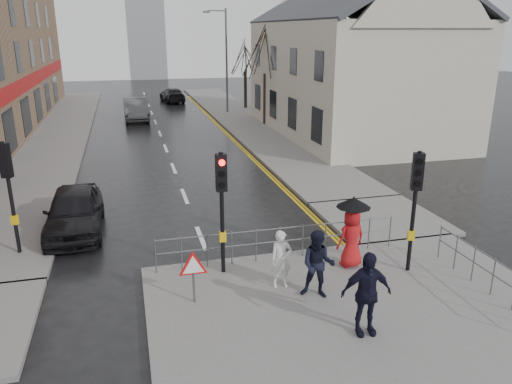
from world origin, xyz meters
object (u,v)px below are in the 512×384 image
pedestrian_a (281,259)px  pedestrian_d (366,293)px  car_parked (74,211)px  pedestrian_b (318,265)px  car_mid (136,109)px  pedestrian_with_umbrella (352,229)px

pedestrian_a → pedestrian_d: (1.14, -2.46, 0.20)m
pedestrian_d → car_parked: bearing=134.2°
pedestrian_b → car_mid: 28.78m
pedestrian_d → car_parked: size_ratio=0.44×
pedestrian_a → car_mid: (-2.80, 27.84, -0.09)m
car_parked → pedestrian_a: bearing=-45.3°
pedestrian_d → car_parked: pedestrian_d is taller
pedestrian_d → car_mid: 30.56m
pedestrian_with_umbrella → car_parked: size_ratio=0.46×
pedestrian_a → pedestrian_with_umbrella: bearing=17.0°
pedestrian_b → car_parked: size_ratio=0.39×
pedestrian_a → car_mid: bearing=96.8°
pedestrian_d → car_mid: (-3.94, 30.31, -0.28)m
pedestrian_a → pedestrian_with_umbrella: 2.37m
pedestrian_with_umbrella → car_parked: bearing=147.6°
pedestrian_a → pedestrian_b: 1.03m
pedestrian_with_umbrella → pedestrian_b: bearing=-138.3°
pedestrian_a → pedestrian_b: (0.72, -0.72, 0.11)m
pedestrian_d → car_mid: pedestrian_d is taller
car_mid → pedestrian_b: bearing=-84.0°
car_parked → car_mid: (2.70, 22.27, 0.07)m
pedestrian_with_umbrella → car_mid: 27.67m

